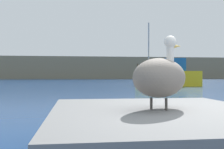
# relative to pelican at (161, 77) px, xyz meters

# --- Properties ---
(hillside_backdrop) EXTENTS (140.00, 11.56, 5.52)m
(hillside_backdrop) POSITION_rel_pelican_xyz_m (1.08, 70.79, 1.79)
(hillside_backdrop) COLOR #7F755B
(hillside_backdrop) RESTS_ON ground
(pier_dock) EXTENTS (2.40, 2.90, 0.61)m
(pier_dock) POSITION_rel_pelican_xyz_m (-0.01, -0.01, -0.67)
(pier_dock) COLOR gray
(pier_dock) RESTS_ON ground
(pelican) EXTENTS (1.00, 1.17, 0.87)m
(pelican) POSITION_rel_pelican_xyz_m (0.00, 0.00, 0.00)
(pelican) COLOR gray
(pelican) RESTS_ON pier_dock
(fishing_boat_yellow) EXTENTS (5.98, 3.37, 5.78)m
(fishing_boat_yellow) POSITION_rel_pelican_xyz_m (7.44, 21.28, -0.08)
(fishing_boat_yellow) COLOR yellow
(fishing_boat_yellow) RESTS_ON ground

